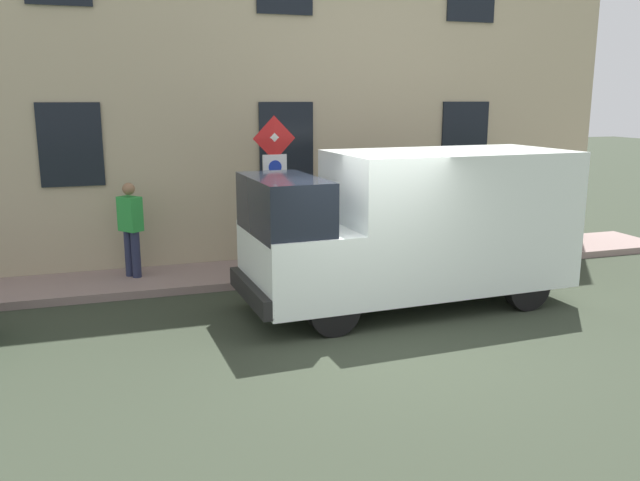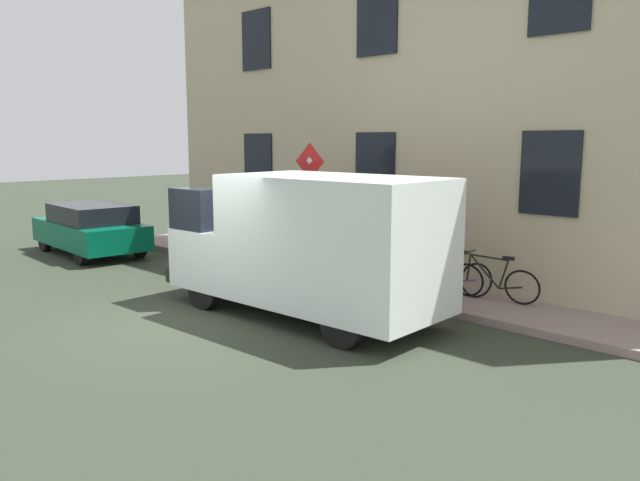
{
  "view_description": "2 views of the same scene",
  "coord_description": "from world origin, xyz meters",
  "px_view_note": "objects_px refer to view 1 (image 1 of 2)",
  "views": [
    {
      "loc": [
        -7.93,
        3.42,
        3.32
      ],
      "look_at": [
        2.05,
        0.16,
        1.03
      ],
      "focal_mm": 36.59,
      "sensor_mm": 36.0,
      "label": 1
    },
    {
      "loc": [
        -6.18,
        -8.96,
        3.09
      ],
      "look_at": [
        2.46,
        -0.48,
        1.15
      ],
      "focal_mm": 35.35,
      "sensor_mm": 36.0,
      "label": 2
    }
  ],
  "objects_px": {
    "bicycle_black": "(444,233)",
    "litter_bin": "(285,250)",
    "delivery_van": "(415,225)",
    "bicycle_purple": "(405,236)",
    "bicycle_red": "(364,239)",
    "sign_post_stacked": "(274,174)",
    "pedestrian": "(131,226)"
  },
  "relations": [
    {
      "from": "bicycle_black",
      "to": "litter_bin",
      "type": "xyz_separation_m",
      "value": [
        -0.75,
        3.7,
        0.08
      ]
    },
    {
      "from": "delivery_van",
      "to": "bicycle_purple",
      "type": "height_order",
      "value": "delivery_van"
    },
    {
      "from": "bicycle_red",
      "to": "sign_post_stacked",
      "type": "bearing_deg",
      "value": 20.5
    },
    {
      "from": "bicycle_black",
      "to": "bicycle_red",
      "type": "xyz_separation_m",
      "value": [
        0.0,
        1.82,
        0.0
      ]
    },
    {
      "from": "sign_post_stacked",
      "to": "bicycle_purple",
      "type": "distance_m",
      "value": 3.47
    },
    {
      "from": "bicycle_black",
      "to": "pedestrian",
      "type": "height_order",
      "value": "pedestrian"
    },
    {
      "from": "bicycle_black",
      "to": "litter_bin",
      "type": "relative_size",
      "value": 1.9
    },
    {
      "from": "delivery_van",
      "to": "bicycle_red",
      "type": "bearing_deg",
      "value": -97.62
    },
    {
      "from": "bicycle_black",
      "to": "bicycle_red",
      "type": "height_order",
      "value": "same"
    },
    {
      "from": "bicycle_black",
      "to": "bicycle_purple",
      "type": "height_order",
      "value": "same"
    },
    {
      "from": "sign_post_stacked",
      "to": "pedestrian",
      "type": "bearing_deg",
      "value": 72.57
    },
    {
      "from": "bicycle_black",
      "to": "litter_bin",
      "type": "bearing_deg",
      "value": 2.98
    },
    {
      "from": "pedestrian",
      "to": "litter_bin",
      "type": "height_order",
      "value": "pedestrian"
    },
    {
      "from": "pedestrian",
      "to": "litter_bin",
      "type": "distance_m",
      "value": 2.8
    },
    {
      "from": "sign_post_stacked",
      "to": "delivery_van",
      "type": "bearing_deg",
      "value": -136.0
    },
    {
      "from": "delivery_van",
      "to": "bicycle_purple",
      "type": "xyz_separation_m",
      "value": [
        2.8,
        -1.16,
        -0.82
      ]
    },
    {
      "from": "delivery_van",
      "to": "pedestrian",
      "type": "relative_size",
      "value": 3.15
    },
    {
      "from": "bicycle_red",
      "to": "bicycle_black",
      "type": "bearing_deg",
      "value": 177.5
    },
    {
      "from": "delivery_van",
      "to": "bicycle_red",
      "type": "relative_size",
      "value": 3.16
    },
    {
      "from": "delivery_van",
      "to": "bicycle_purple",
      "type": "bearing_deg",
      "value": -115.01
    },
    {
      "from": "sign_post_stacked",
      "to": "bicycle_black",
      "type": "relative_size",
      "value": 1.62
    },
    {
      "from": "sign_post_stacked",
      "to": "bicycle_red",
      "type": "relative_size",
      "value": 1.62
    },
    {
      "from": "bicycle_red",
      "to": "litter_bin",
      "type": "bearing_deg",
      "value": 19.18
    },
    {
      "from": "bicycle_red",
      "to": "litter_bin",
      "type": "xyz_separation_m",
      "value": [
        -0.75,
        1.89,
        0.08
      ]
    },
    {
      "from": "bicycle_red",
      "to": "bicycle_purple",
      "type": "bearing_deg",
      "value": 177.53
    },
    {
      "from": "bicycle_black",
      "to": "bicycle_purple",
      "type": "bearing_deg",
      "value": -8.49
    },
    {
      "from": "bicycle_red",
      "to": "pedestrian",
      "type": "height_order",
      "value": "pedestrian"
    },
    {
      "from": "sign_post_stacked",
      "to": "delivery_van",
      "type": "distance_m",
      "value": 2.73
    },
    {
      "from": "sign_post_stacked",
      "to": "litter_bin",
      "type": "xyz_separation_m",
      "value": [
        0.14,
        -0.21,
        -1.41
      ]
    },
    {
      "from": "bicycle_purple",
      "to": "litter_bin",
      "type": "relative_size",
      "value": 1.91
    },
    {
      "from": "bicycle_red",
      "to": "pedestrian",
      "type": "distance_m",
      "value": 4.61
    },
    {
      "from": "bicycle_black",
      "to": "pedestrian",
      "type": "xyz_separation_m",
      "value": [
        -0.11,
        6.39,
        0.56
      ]
    }
  ]
}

